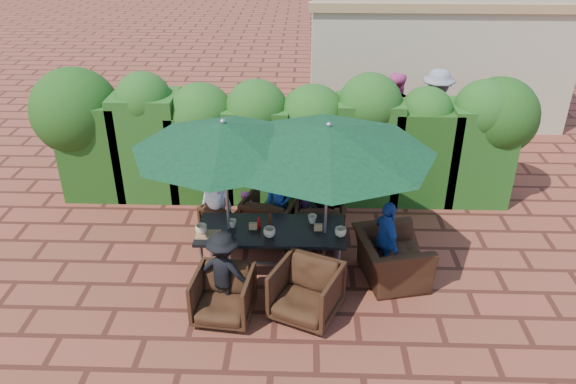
{
  "coord_description": "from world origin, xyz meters",
  "views": [
    {
      "loc": [
        0.37,
        -7.12,
        5.12
      ],
      "look_at": [
        0.12,
        0.4,
        1.08
      ],
      "focal_mm": 35.0,
      "sensor_mm": 36.0,
      "label": 1
    }
  ],
  "objects_px": {
    "umbrella_left": "(224,136)",
    "chair_far_left": "(226,216)",
    "chair_near_right": "(306,290)",
    "umbrella_right": "(328,139)",
    "chair_far_right": "(319,218)",
    "chair_far_mid": "(272,214)",
    "dining_table": "(271,233)",
    "chair_near_left": "(223,294)",
    "chair_end_right": "(392,251)"
  },
  "relations": [
    {
      "from": "dining_table",
      "to": "umbrella_right",
      "type": "xyz_separation_m",
      "value": [
        0.79,
        -0.07,
        1.54
      ]
    },
    {
      "from": "chair_far_left",
      "to": "chair_near_left",
      "type": "relative_size",
      "value": 0.88
    },
    {
      "from": "chair_far_mid",
      "to": "chair_near_left",
      "type": "height_order",
      "value": "chair_far_mid"
    },
    {
      "from": "chair_far_mid",
      "to": "umbrella_right",
      "type": "bearing_deg",
      "value": 146.27
    },
    {
      "from": "umbrella_left",
      "to": "chair_far_left",
      "type": "relative_size",
      "value": 3.72
    },
    {
      "from": "dining_table",
      "to": "chair_end_right",
      "type": "distance_m",
      "value": 1.79
    },
    {
      "from": "umbrella_right",
      "to": "chair_far_left",
      "type": "bearing_deg",
      "value": 145.74
    },
    {
      "from": "umbrella_right",
      "to": "chair_near_right",
      "type": "height_order",
      "value": "umbrella_right"
    },
    {
      "from": "chair_far_left",
      "to": "chair_near_right",
      "type": "xyz_separation_m",
      "value": [
        1.34,
        -2.01,
        0.08
      ]
    },
    {
      "from": "umbrella_right",
      "to": "chair_near_left",
      "type": "bearing_deg",
      "value": -143.98
    },
    {
      "from": "dining_table",
      "to": "chair_near_left",
      "type": "relative_size",
      "value": 2.78
    },
    {
      "from": "dining_table",
      "to": "chair_far_right",
      "type": "bearing_deg",
      "value": 51.36
    },
    {
      "from": "chair_far_mid",
      "to": "chair_far_right",
      "type": "xyz_separation_m",
      "value": [
        0.79,
        -0.06,
        -0.02
      ]
    },
    {
      "from": "umbrella_right",
      "to": "chair_near_left",
      "type": "height_order",
      "value": "umbrella_right"
    },
    {
      "from": "chair_near_left",
      "to": "chair_far_left",
      "type": "bearing_deg",
      "value": 103.3
    },
    {
      "from": "dining_table",
      "to": "chair_far_right",
      "type": "height_order",
      "value": "chair_far_right"
    },
    {
      "from": "umbrella_left",
      "to": "chair_near_left",
      "type": "height_order",
      "value": "umbrella_left"
    },
    {
      "from": "chair_far_left",
      "to": "chair_near_right",
      "type": "relative_size",
      "value": 0.81
    },
    {
      "from": "chair_end_right",
      "to": "umbrella_right",
      "type": "bearing_deg",
      "value": 75.27
    },
    {
      "from": "umbrella_left",
      "to": "umbrella_right",
      "type": "distance_m",
      "value": 1.41
    },
    {
      "from": "umbrella_left",
      "to": "chair_far_right",
      "type": "height_order",
      "value": "umbrella_left"
    },
    {
      "from": "chair_near_left",
      "to": "chair_end_right",
      "type": "height_order",
      "value": "chair_end_right"
    },
    {
      "from": "chair_far_left",
      "to": "chair_near_right",
      "type": "bearing_deg",
      "value": 148.7
    },
    {
      "from": "dining_table",
      "to": "chair_near_left",
      "type": "bearing_deg",
      "value": -118.75
    },
    {
      "from": "dining_table",
      "to": "chair_far_mid",
      "type": "bearing_deg",
      "value": 93.31
    },
    {
      "from": "umbrella_left",
      "to": "umbrella_right",
      "type": "xyz_separation_m",
      "value": [
        1.41,
        -0.07,
        0.0
      ]
    },
    {
      "from": "chair_near_left",
      "to": "chair_near_right",
      "type": "xyz_separation_m",
      "value": [
        1.11,
        0.08,
        0.03
      ]
    },
    {
      "from": "umbrella_left",
      "to": "chair_near_left",
      "type": "bearing_deg",
      "value": -87.9
    },
    {
      "from": "umbrella_left",
      "to": "chair_near_right",
      "type": "bearing_deg",
      "value": -40.74
    },
    {
      "from": "dining_table",
      "to": "chair_near_right",
      "type": "height_order",
      "value": "chair_near_right"
    },
    {
      "from": "chair_far_mid",
      "to": "chair_near_right",
      "type": "distance_m",
      "value": 2.04
    },
    {
      "from": "dining_table",
      "to": "umbrella_left",
      "type": "height_order",
      "value": "umbrella_left"
    },
    {
      "from": "chair_end_right",
      "to": "chair_far_right",
      "type": "bearing_deg",
      "value": 33.1
    },
    {
      "from": "chair_near_left",
      "to": "chair_end_right",
      "type": "xyz_separation_m",
      "value": [
        2.36,
        0.96,
        0.08
      ]
    },
    {
      "from": "chair_near_right",
      "to": "chair_end_right",
      "type": "distance_m",
      "value": 1.53
    },
    {
      "from": "chair_far_left",
      "to": "chair_near_left",
      "type": "height_order",
      "value": "chair_near_left"
    },
    {
      "from": "umbrella_right",
      "to": "chair_far_mid",
      "type": "xyz_separation_m",
      "value": [
        -0.84,
        1.04,
        -1.79
      ]
    },
    {
      "from": "dining_table",
      "to": "umbrella_right",
      "type": "height_order",
      "value": "umbrella_right"
    },
    {
      "from": "chair_near_right",
      "to": "umbrella_right",
      "type": "bearing_deg",
      "value": 97.8
    },
    {
      "from": "dining_table",
      "to": "chair_far_left",
      "type": "relative_size",
      "value": 3.16
    },
    {
      "from": "chair_near_right",
      "to": "chair_end_right",
      "type": "bearing_deg",
      "value": 58.91
    },
    {
      "from": "chair_far_left",
      "to": "chair_far_mid",
      "type": "xyz_separation_m",
      "value": [
        0.76,
        -0.06,
        0.09
      ]
    },
    {
      "from": "umbrella_right",
      "to": "chair_far_right",
      "type": "relative_size",
      "value": 3.6
    },
    {
      "from": "umbrella_right",
      "to": "chair_near_right",
      "type": "xyz_separation_m",
      "value": [
        -0.26,
        -0.92,
        -1.79
      ]
    },
    {
      "from": "chair_far_left",
      "to": "chair_far_mid",
      "type": "bearing_deg",
      "value": -159.26
    },
    {
      "from": "chair_far_right",
      "to": "chair_far_left",
      "type": "bearing_deg",
      "value": -3.03
    },
    {
      "from": "chair_far_left",
      "to": "umbrella_left",
      "type": "bearing_deg",
      "value": 125.86
    },
    {
      "from": "chair_far_left",
      "to": "chair_near_left",
      "type": "distance_m",
      "value": 2.11
    },
    {
      "from": "umbrella_left",
      "to": "chair_far_mid",
      "type": "relative_size",
      "value": 2.98
    },
    {
      "from": "umbrella_right",
      "to": "chair_far_mid",
      "type": "height_order",
      "value": "umbrella_right"
    }
  ]
}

